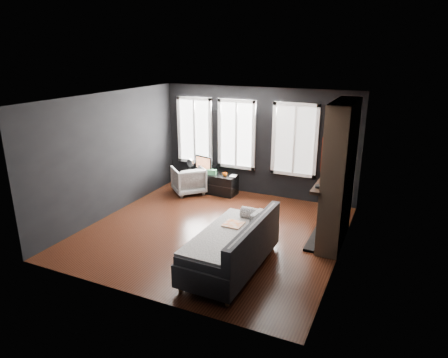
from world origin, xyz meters
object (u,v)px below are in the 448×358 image
at_px(book, 230,172).
at_px(mantel_vase, 330,168).
at_px(sofa, 231,243).
at_px(armchair, 189,179).
at_px(mug, 225,174).
at_px(monitor, 204,163).
at_px(media_console, 210,182).

bearing_deg(book, mantel_vase, -22.11).
xyz_separation_m(sofa, armchair, (-2.50, 2.96, -0.08)).
bearing_deg(mantel_vase, mug, 159.92).
height_order(monitor, mantel_vase, mantel_vase).
xyz_separation_m(armchair, mug, (0.91, 0.25, 0.18)).
height_order(armchair, mug, armchair).
relative_size(media_console, mantel_vase, 8.45).
bearing_deg(media_console, mug, -3.41).
height_order(book, mantel_vase, mantel_vase).
relative_size(armchair, mantel_vase, 4.44).
distance_m(armchair, media_console, 0.56).
distance_m(sofa, media_console, 3.86).
xyz_separation_m(media_console, mug, (0.46, -0.05, 0.31)).
xyz_separation_m(media_console, mantel_vase, (3.19, -1.05, 1.06)).
distance_m(armchair, book, 1.11).
relative_size(monitor, book, 2.47).
relative_size(sofa, monitor, 4.01).
bearing_deg(book, armchair, -163.20).
bearing_deg(mug, armchair, -164.54).
bearing_deg(armchair, sofa, 83.37).
xyz_separation_m(sofa, monitor, (-2.24, 3.32, 0.28)).
relative_size(media_console, book, 6.73).
relative_size(armchair, monitor, 1.43).
distance_m(media_console, book, 0.69).
height_order(monitor, book, monitor).
bearing_deg(book, monitor, 177.23).
xyz_separation_m(armchair, mantel_vase, (3.65, -0.75, 0.93)).
distance_m(media_console, mug, 0.56).
bearing_deg(media_console, armchair, -143.24).
bearing_deg(armchair, mug, 148.65).
bearing_deg(armchair, mantel_vase, 121.63).
relative_size(media_console, monitor, 2.73).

